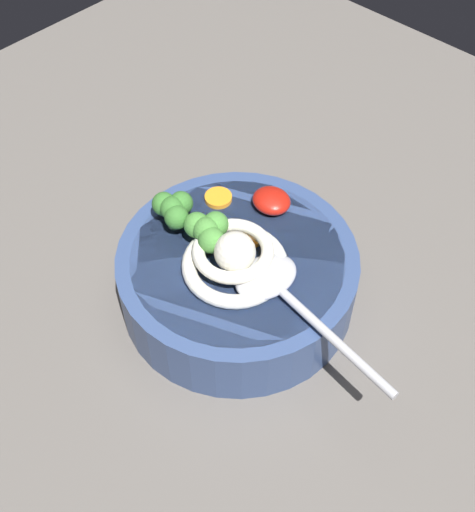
{
  "coord_description": "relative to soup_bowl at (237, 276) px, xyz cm",
  "views": [
    {
      "loc": [
        -23.18,
        23.9,
        56.33
      ],
      "look_at": [
        3.06,
        -3.98,
        10.26
      ],
      "focal_mm": 46.08,
      "sensor_mm": 36.0,
      "label": 1
    }
  ],
  "objects": [
    {
      "name": "broccoli_floret_center",
      "position": [
        2.69,
        1.08,
        5.32
      ],
      "size": [
        4.7,
        4.05,
        3.72
      ],
      "color": "#7A9E60",
      "rests_on": "soup_bowl"
    },
    {
      "name": "chili_sauce_dollop",
      "position": [
        1.88,
        -6.79,
        3.85
      ],
      "size": [
        3.84,
        3.46,
        1.73
      ],
      "primitive_type": "ellipsoid",
      "color": "#B2190F",
      "rests_on": "soup_bowl"
    },
    {
      "name": "carrot_slice_rear",
      "position": [
        0.54,
        -2.31,
        3.25
      ],
      "size": [
        2.39,
        2.39,
        0.52
      ],
      "primitive_type": "cylinder",
      "color": "orange",
      "rests_on": "soup_bowl"
    },
    {
      "name": "carrot_slice_extra_a",
      "position": [
        6.31,
        -3.96,
        3.24
      ],
      "size": [
        2.69,
        2.69,
        0.5
      ],
      "primitive_type": "cylinder",
      "color": "orange",
      "rests_on": "soup_bowl"
    },
    {
      "name": "broccoli_floret_far",
      "position": [
        6.98,
        1.24,
        5.19
      ],
      "size": [
        4.44,
        3.82,
        3.51
      ],
      "color": "#7A9E60",
      "rests_on": "soup_bowl"
    },
    {
      "name": "soup_spoon",
      "position": [
        -5.27,
        0.66,
        3.79
      ],
      "size": [
        17.49,
        6.5,
        1.6
      ],
      "rotation": [
        0.0,
        0.0,
        3.02
      ],
      "color": "#B7B7BC",
      "rests_on": "soup_bowl"
    },
    {
      "name": "soup_bowl",
      "position": [
        0.0,
        0.0,
        0.0
      ],
      "size": [
        22.41,
        22.41,
        6.19
      ],
      "color": "#334775",
      "rests_on": "table_slab"
    },
    {
      "name": "table_slab",
      "position": [
        -3.06,
        3.98,
        -5.23
      ],
      "size": [
        113.09,
        113.09,
        4.07
      ],
      "primitive_type": "cube",
      "color": "#5B5651",
      "rests_on": "ground"
    },
    {
      "name": "noodle_pile",
      "position": [
        -0.7,
        1.15,
        4.31
      ],
      "size": [
        10.49,
        10.28,
        4.22
      ],
      "color": "silver",
      "rests_on": "soup_bowl"
    }
  ]
}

